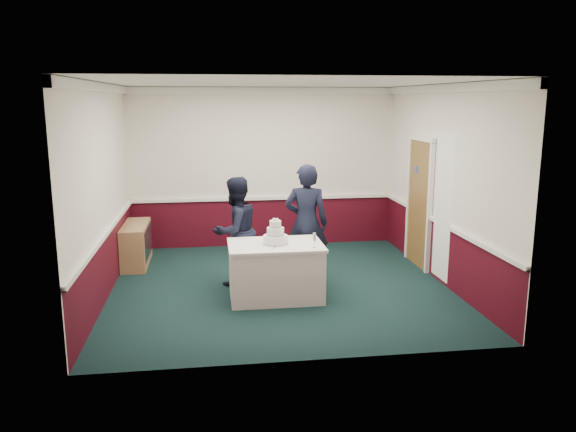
{
  "coord_description": "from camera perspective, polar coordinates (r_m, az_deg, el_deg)",
  "views": [
    {
      "loc": [
        -1.01,
        -8.04,
        2.76
      ],
      "look_at": [
        0.11,
        -0.1,
        1.1
      ],
      "focal_mm": 35.0,
      "sensor_mm": 36.0,
      "label": 1
    }
  ],
  "objects": [
    {
      "name": "person_woman",
      "position": [
        8.59,
        1.87,
        -0.72
      ],
      "size": [
        0.75,
        0.59,
        1.83
      ],
      "primitive_type": "imported",
      "rotation": [
        0.0,
        0.0,
        2.89
      ],
      "color": "black",
      "rests_on": "ground"
    },
    {
      "name": "champagne_flute",
      "position": [
        7.63,
        2.7,
        -2.22
      ],
      "size": [
        0.05,
        0.05,
        0.21
      ],
      "color": "silver",
      "rests_on": "cake_table"
    },
    {
      "name": "sideboard",
      "position": [
        9.9,
        -15.16,
        -2.8
      ],
      "size": [
        0.41,
        1.2,
        0.7
      ],
      "color": "#A0734D",
      "rests_on": "ground"
    },
    {
      "name": "ground",
      "position": [
        8.56,
        -0.84,
        -7.11
      ],
      "size": [
        5.0,
        5.0,
        0.0
      ],
      "primitive_type": "plane",
      "color": "black",
      "rests_on": "ground"
    },
    {
      "name": "cake_table",
      "position": [
        7.96,
        -1.27,
        -5.54
      ],
      "size": [
        1.32,
        0.92,
        0.79
      ],
      "color": "white",
      "rests_on": "ground"
    },
    {
      "name": "wedding_cake",
      "position": [
        7.83,
        -1.29,
        -2.05
      ],
      "size": [
        0.35,
        0.35,
        0.36
      ],
      "color": "white",
      "rests_on": "cake_table"
    },
    {
      "name": "person_man",
      "position": [
        8.51,
        -5.35,
        -1.53
      ],
      "size": [
        1.01,
        0.98,
        1.64
      ],
      "primitive_type": "imported",
      "rotation": [
        0.0,
        0.0,
        3.8
      ],
      "color": "black",
      "rests_on": "ground"
    },
    {
      "name": "cake_knife",
      "position": [
        7.66,
        -1.33,
        -3.19
      ],
      "size": [
        0.11,
        0.21,
        0.0
      ],
      "primitive_type": "cube",
      "rotation": [
        0.0,
        0.0,
        -0.43
      ],
      "color": "silver",
      "rests_on": "cake_table"
    },
    {
      "name": "room_shell",
      "position": [
        8.76,
        -0.87,
        6.49
      ],
      "size": [
        5.0,
        5.0,
        3.0
      ],
      "color": "silver",
      "rests_on": "ground"
    }
  ]
}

